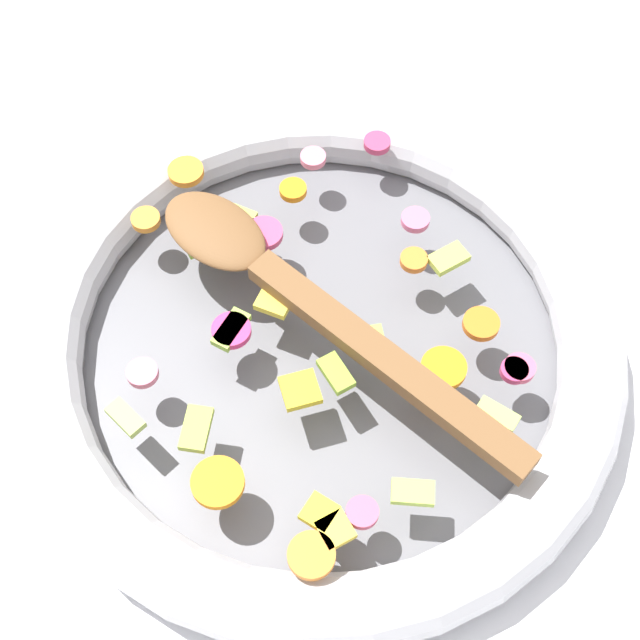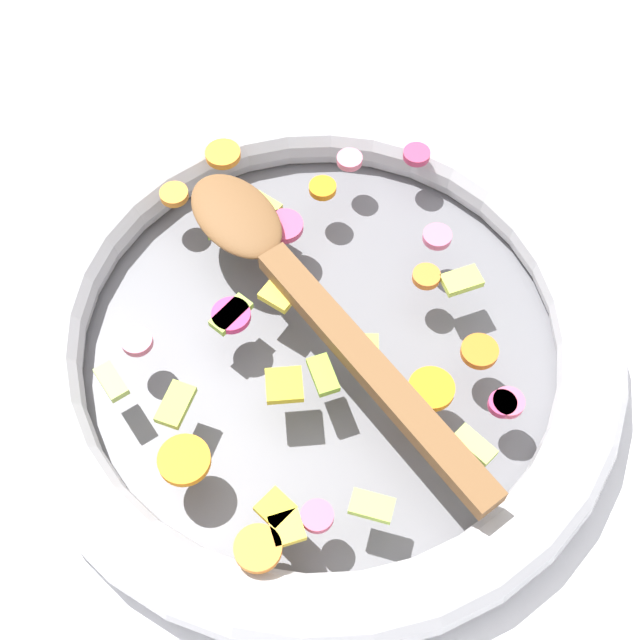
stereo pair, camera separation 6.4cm
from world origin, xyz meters
name	(u,v)px [view 1 (the left image)]	position (x,y,z in m)	size (l,w,h in m)	color
ground_plane	(320,353)	(0.00, 0.00, 0.00)	(4.00, 4.00, 0.00)	silver
skillet	(320,339)	(0.00, 0.00, 0.02)	(0.45, 0.45, 0.05)	slate
chopped_vegetables	(313,336)	(0.02, 0.00, 0.05)	(0.36, 0.33, 0.01)	orange
wooden_spoon	(298,294)	(-0.01, -0.02, 0.06)	(0.13, 0.33, 0.01)	brown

